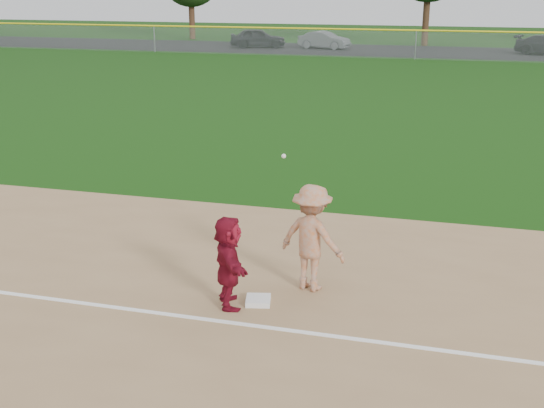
% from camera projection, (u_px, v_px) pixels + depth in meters
% --- Properties ---
extents(ground, '(160.00, 160.00, 0.00)m').
position_uv_depth(ground, '(249.00, 303.00, 11.60)').
color(ground, '#133C0B').
rests_on(ground, ground).
extents(foul_line, '(60.00, 0.10, 0.01)m').
position_uv_depth(foul_line, '(234.00, 323.00, 10.85)').
color(foul_line, white).
rests_on(foul_line, infield_dirt).
extents(parking_asphalt, '(120.00, 10.00, 0.01)m').
position_uv_depth(parking_asphalt, '(420.00, 51.00, 53.79)').
color(parking_asphalt, black).
rests_on(parking_asphalt, ground).
extents(first_base, '(0.49, 0.49, 0.09)m').
position_uv_depth(first_base, '(258.00, 300.00, 11.53)').
color(first_base, white).
rests_on(first_base, infield_dirt).
extents(base_runner, '(1.05, 1.53, 1.58)m').
position_uv_depth(base_runner, '(229.00, 262.00, 11.23)').
color(base_runner, maroon).
rests_on(base_runner, infield_dirt).
extents(car_left, '(4.97, 3.12, 1.58)m').
position_uv_depth(car_left, '(258.00, 38.00, 56.72)').
color(car_left, black).
rests_on(car_left, parking_asphalt).
extents(car_mid, '(4.44, 2.37, 1.39)m').
position_uv_depth(car_mid, '(324.00, 40.00, 55.71)').
color(car_mid, slate).
rests_on(car_mid, parking_asphalt).
extents(first_base_play, '(1.39, 1.11, 2.56)m').
position_uv_depth(first_base_play, '(312.00, 238.00, 11.82)').
color(first_base_play, '#99999C').
rests_on(first_base_play, infield_dirt).
extents(outfield_fence, '(110.00, 0.12, 110.00)m').
position_uv_depth(outfield_fence, '(417.00, 31.00, 47.68)').
color(outfield_fence, '#999EA0').
rests_on(outfield_fence, ground).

